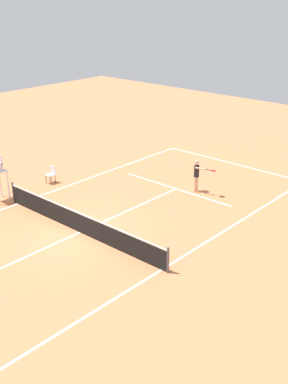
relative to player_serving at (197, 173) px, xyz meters
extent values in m
plane|color=#D37A4C|center=(1.04, 7.24, -1.05)|extent=(60.00, 60.00, 0.00)
cube|color=white|center=(1.04, -5.15, -1.05)|extent=(9.33, 0.10, 0.01)
cube|color=white|center=(-3.62, 7.24, -1.05)|extent=(0.10, 24.77, 0.01)
cube|color=white|center=(5.71, 7.24, -1.05)|extent=(0.10, 24.77, 0.01)
cube|color=white|center=(1.04, 0.43, -1.05)|extent=(7.00, 0.10, 0.01)
cube|color=white|center=(1.04, 7.24, -1.05)|extent=(0.10, 13.62, 0.01)
cylinder|color=#4C4C51|center=(-3.92, 7.24, -0.52)|extent=(0.10, 0.10, 1.07)
cylinder|color=#4C4C51|center=(6.01, 7.24, -0.52)|extent=(0.10, 0.10, 1.07)
cube|color=black|center=(1.04, 7.24, -0.60)|extent=(9.93, 0.03, 0.91)
cube|color=white|center=(1.04, 7.24, -0.12)|extent=(9.93, 0.04, 0.06)
cylinder|color=#D8A884|center=(0.07, -0.09, -0.64)|extent=(0.12, 0.12, 0.82)
cylinder|color=#D8A884|center=(0.03, 0.10, -0.64)|extent=(0.12, 0.12, 0.82)
cylinder|color=black|center=(0.05, 0.00, 0.09)|extent=(0.28, 0.28, 0.64)
sphere|color=#D8A884|center=(0.05, 0.00, 0.59)|extent=(0.23, 0.23, 0.23)
cylinder|color=#D8A884|center=(0.09, -0.18, 0.12)|extent=(0.09, 0.09, 0.57)
cylinder|color=#D8A884|center=(-0.27, 0.12, 0.33)|extent=(0.58, 0.22, 0.09)
cylinder|color=black|center=(-0.67, 0.02, 0.33)|extent=(0.26, 0.09, 0.04)
ellipsoid|color=red|center=(-0.95, -0.04, 0.33)|extent=(0.38, 0.35, 0.04)
sphere|color=#CCE033|center=(0.92, 2.48, -1.02)|extent=(0.07, 0.07, 0.07)
cylinder|color=silver|center=(6.38, 7.24, -0.28)|extent=(0.07, 0.07, 1.55)
cylinder|color=silver|center=(7.08, 7.24, -0.28)|extent=(0.07, 0.07, 1.55)
cylinder|color=#262626|center=(6.56, 4.54, -0.83)|extent=(0.04, 0.04, 0.45)
cylinder|color=#262626|center=(6.91, 4.54, -0.83)|extent=(0.04, 0.04, 0.45)
cylinder|color=#262626|center=(6.56, 4.19, -0.83)|extent=(0.04, 0.04, 0.45)
cylinder|color=#262626|center=(6.91, 4.19, -0.83)|extent=(0.04, 0.04, 0.45)
cube|color=silver|center=(6.73, 4.37, -0.57)|extent=(0.44, 0.44, 0.06)
cube|color=silver|center=(6.73, 4.15, -0.32)|extent=(0.44, 0.04, 0.44)
camera|label=1|loc=(-13.77, 19.62, 8.79)|focal=45.59mm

